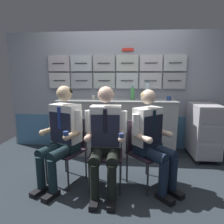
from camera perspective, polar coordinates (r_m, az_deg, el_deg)
name	(u,v)px	position (r m, az deg, el deg)	size (l,w,h in m)	color
ground	(114,186)	(2.64, 0.64, -21.10)	(4.80, 4.80, 0.04)	#242B32
galley_bulkhead	(119,91)	(3.63, 2.08, 6.10)	(4.20, 0.14, 2.15)	#999EAD
galley_counter	(116,126)	(3.45, 1.28, -4.27)	(2.03, 0.53, 0.96)	#9B9D9D
service_trolley	(203,130)	(3.56, 25.35, -4.70)	(0.40, 0.65, 0.92)	black
folding_chair_left	(71,142)	(2.65, -12.11, -8.77)	(0.53, 0.53, 0.82)	#2D2D33
crew_member_left	(62,132)	(2.48, -14.64, -5.75)	(0.57, 0.69, 1.25)	black
folding_chair_center	(107,146)	(2.49, -1.58, -9.86)	(0.41, 0.41, 0.82)	#2D2D33
crew_member_center	(105,135)	(2.28, -1.95, -6.92)	(0.50, 0.62, 1.25)	black
folding_chair_right	(142,145)	(2.54, 8.91, -9.54)	(0.56, 0.56, 0.82)	#2D2D33
crew_member_right	(152,136)	(2.39, 11.79, -6.99)	(0.62, 0.64, 1.21)	black
water_bottle_clear	(147,91)	(3.40, 10.34, 6.06)	(0.07, 0.07, 0.31)	silver
water_bottle_short	(133,93)	(3.37, 6.09, 5.55)	(0.07, 0.07, 0.24)	#499A53
paper_cup_blue	(169,98)	(3.41, 16.44, 3.94)	(0.07, 0.07, 0.07)	navy
coffee_cup_spare	(93,97)	(3.43, -5.56, 4.32)	(0.06, 0.06, 0.06)	silver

